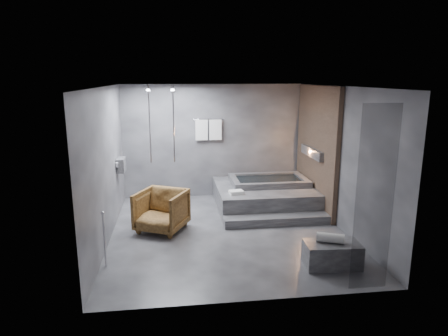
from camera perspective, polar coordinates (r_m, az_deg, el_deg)
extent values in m
plane|color=#2E2E31|center=(7.94, 0.60, -9.07)|extent=(5.00, 5.00, 0.00)
cube|color=#4D4D50|center=(7.37, 0.65, 11.56)|extent=(4.50, 5.00, 0.04)
cube|color=#39383E|center=(9.97, -1.40, 3.84)|extent=(4.50, 0.04, 2.80)
cube|color=#39383E|center=(5.15, 4.55, -4.95)|extent=(4.50, 0.04, 2.80)
cube|color=#39383E|center=(7.56, -16.52, 0.35)|extent=(0.04, 5.00, 2.80)
cube|color=#39383E|center=(8.15, 16.49, 1.25)|extent=(0.04, 5.00, 2.80)
cube|color=#947157|center=(9.27, 13.06, 2.81)|extent=(0.10, 2.40, 2.78)
cube|color=#FF9938|center=(9.26, 12.56, 2.19)|extent=(0.14, 1.20, 0.20)
cube|color=gray|center=(8.96, -14.48, 0.43)|extent=(0.16, 0.42, 0.30)
imported|color=beige|center=(8.87, -14.48, 0.01)|extent=(0.08, 0.08, 0.21)
imported|color=beige|center=(9.07, -14.32, 0.12)|extent=(0.07, 0.07, 0.15)
cylinder|color=silver|center=(9.40, -7.23, 6.26)|extent=(0.04, 0.04, 1.80)
cylinder|color=silver|center=(9.42, -10.59, 6.16)|extent=(0.04, 0.04, 1.80)
cylinder|color=silver|center=(9.83, -2.26, 6.93)|extent=(0.75, 0.02, 0.02)
cube|color=white|center=(9.82, -3.22, 5.45)|extent=(0.30, 0.06, 0.50)
cube|color=white|center=(9.85, -1.24, 5.49)|extent=(0.30, 0.06, 0.50)
cylinder|color=silver|center=(6.69, -16.70, -9.85)|extent=(0.04, 0.04, 0.90)
cube|color=black|center=(5.77, 20.72, -4.31)|extent=(0.55, 0.01, 2.60)
cube|color=#333336|center=(9.39, 5.73, -4.00)|extent=(2.20, 2.00, 0.50)
cube|color=#333336|center=(8.36, 7.54, -7.38)|extent=(2.20, 0.36, 0.18)
cube|color=#2E2F31|center=(6.76, 15.17, -11.84)|extent=(0.90, 0.54, 0.39)
imported|color=#402810|center=(7.97, -8.93, -6.04)|extent=(1.17, 1.18, 0.81)
cylinder|color=silver|center=(6.66, 14.96, -9.63)|extent=(0.46, 0.31, 0.16)
cube|color=white|center=(8.63, 1.76, -3.48)|extent=(0.32, 0.25, 0.08)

